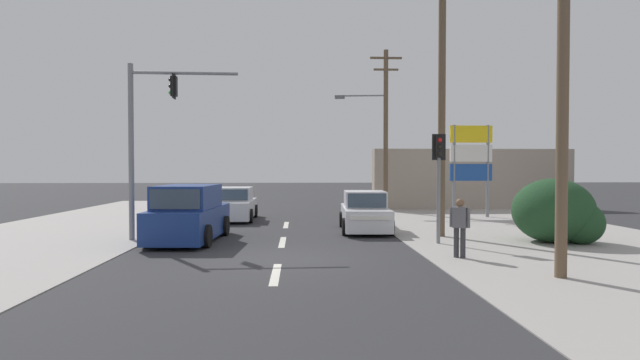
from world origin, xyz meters
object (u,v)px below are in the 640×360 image
Objects in this scene: utility_pole_midground_right at (442,89)px; utility_pole_background_right at (383,125)px; sedan_oncoming_mid at (365,213)px; shopping_plaza_sign at (471,158)px; traffic_signal_mast at (147,128)px; pedestrian_at_kerb at (460,225)px; pedestal_signal_right_kerb at (439,169)px; suv_receding_far at (189,215)px; utility_pole_foreground_right at (557,48)px; sedan_oncoming_near at (235,205)px.

utility_pole_midground_right is 1.10× the size of utility_pole_background_right.
utility_pole_background_right is 9.87m from sedan_oncoming_mid.
sedan_oncoming_mid is (-5.98, -5.04, -2.28)m from shopping_plaza_sign.
traffic_signal_mast is 10.68m from pedestrian_at_kerb.
utility_pole_background_right is at bearing 75.75° from sedan_oncoming_mid.
pedestal_signal_right_kerb is (-0.27, -12.15, -2.50)m from utility_pole_background_right.
utility_pole_background_right is 15.25m from pedestrian_at_kerb.
pedestal_signal_right_kerb is 0.77× the size of shopping_plaza_sign.
shopping_plaza_sign is at bearing 31.68° from suv_receding_far.
utility_pole_foreground_right is at bearing -84.87° from utility_pole_midground_right.
utility_pole_foreground_right is 14.06m from shopping_plaza_sign.
pedestrian_at_kerb is (7.38, -10.32, 0.22)m from sedan_oncoming_near.
utility_pole_foreground_right reaches higher than traffic_signal_mast.
sedan_oncoming_near is 12.69m from pedestrian_at_kerb.
utility_pole_midground_right reaches higher than pedestal_signal_right_kerb.
utility_pole_background_right is at bearing 91.66° from utility_pole_midground_right.
utility_pole_foreground_right is at bearing -86.98° from utility_pole_background_right.
pedestal_signal_right_kerb reaches higher than pedestrian_at_kerb.
pedestrian_at_kerb is at bearing -23.69° from suv_receding_far.
traffic_signal_mast is 8.63m from sedan_oncoming_mid.
sedan_oncoming_mid is at bearing -37.29° from sedan_oncoming_near.
utility_pole_foreground_right is at bearing -76.87° from pedestal_signal_right_kerb.
traffic_signal_mast is 9.85m from pedestal_signal_right_kerb.
traffic_signal_mast is 1.30× the size of suv_receding_far.
utility_pole_midground_right reaches higher than shopping_plaza_sign.
pedestrian_at_kerb is (-0.72, -4.25, -4.34)m from utility_pole_midground_right.
shopping_plaza_sign is at bearing -43.71° from utility_pole_background_right.
suv_receding_far is at bearing 156.31° from pedestrian_at_kerb.
sedan_oncoming_near is at bearing 134.13° from pedestal_signal_right_kerb.
utility_pole_midground_right reaches higher than sedan_oncoming_near.
suv_receding_far is (-9.39, 6.03, -4.23)m from utility_pole_foreground_right.
utility_pole_midground_right is 10.48m from utility_pole_background_right.
traffic_signal_mast is 15.52m from shopping_plaza_sign.
utility_pole_foreground_right is 2.24× the size of sedan_oncoming_near.
utility_pole_background_right is at bearing 52.82° from suv_receding_far.
utility_pole_midground_right is at bearing -116.88° from shopping_plaza_sign.
utility_pole_foreground_right is 5.83× the size of pedestrian_at_kerb.
pedestal_signal_right_kerb is at bearing 103.13° from utility_pole_foreground_right.
pedestal_signal_right_kerb is at bearing -61.14° from sedan_oncoming_mid.
utility_pole_midground_right is at bearing 2.06° from traffic_signal_mast.
pedestal_signal_right_kerb is at bearing -108.95° from utility_pole_midground_right.
suv_receding_far is at bearing 147.28° from utility_pole_foreground_right.
shopping_plaza_sign is 12.05m from pedestrian_at_kerb.
suv_receding_far is at bearing 173.26° from pedestal_signal_right_kerb.
suv_receding_far is at bearing -127.18° from utility_pole_background_right.
shopping_plaza_sign is at bearing 40.14° from sedan_oncoming_mid.
sedan_oncoming_near is (-7.80, -4.39, -4.21)m from utility_pole_background_right.
pedestal_signal_right_kerb is 0.84× the size of sedan_oncoming_near.
sedan_oncoming_near is at bearing -176.15° from shopping_plaza_sign.
traffic_signal_mast is at bearing -132.51° from utility_pole_background_right.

